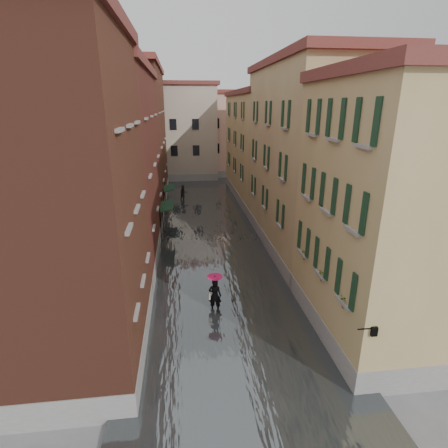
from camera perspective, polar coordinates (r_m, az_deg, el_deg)
ground at (r=18.97m, az=0.63°, el=-14.73°), size 120.00×120.00×0.00m
floodwater at (r=30.55m, az=-2.58°, el=-1.02°), size 10.00×60.00×0.20m
building_left_near at (r=15.04m, az=-25.63°, el=1.56°), size 6.00×8.00×13.00m
building_left_mid at (r=25.49m, az=-18.11°, el=8.37°), size 6.00×14.00×12.50m
building_left_far at (r=40.10m, az=-14.33°, el=13.33°), size 6.00×16.00×14.00m
building_right_near at (r=17.09m, az=25.64°, el=0.84°), size 6.00×8.00×11.50m
building_right_mid at (r=26.58m, az=13.37°, el=9.74°), size 6.00×14.00×13.00m
building_right_far at (r=40.96m, az=6.07°, el=12.14°), size 6.00×16.00×11.50m
building_end_cream at (r=53.80m, az=-8.15°, el=14.46°), size 12.00×9.00×13.00m
building_end_pink at (r=56.42m, az=1.36°, el=14.32°), size 10.00×9.00×12.00m
awning_near at (r=29.53m, az=-9.37°, el=2.88°), size 1.09×3.41×2.80m
awning_far at (r=35.94m, az=-9.02°, el=5.75°), size 1.09×3.07×2.80m
wall_lantern at (r=13.82m, az=23.15°, el=-15.69°), size 0.71×0.22×0.35m
window_planters at (r=16.49m, az=16.11°, el=-6.99°), size 0.59×5.44×0.84m
pedestrian_main at (r=18.72m, az=-1.50°, el=-10.93°), size 0.86×0.86×2.06m
pedestrian_far at (r=40.28m, az=-6.64°, el=5.02°), size 1.10×1.00×1.85m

